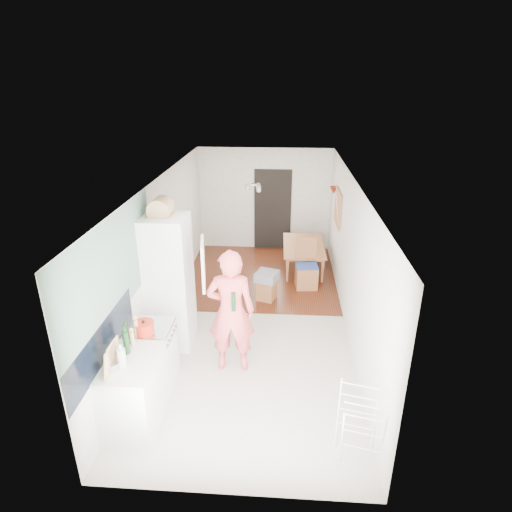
# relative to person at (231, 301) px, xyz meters

# --- Properties ---
(room_shell) EXTENTS (3.20, 7.00, 2.50)m
(room_shell) POSITION_rel_person_xyz_m (0.24, 1.37, 0.14)
(room_shell) COLOR white
(room_shell) RESTS_ON ground
(floor) EXTENTS (3.20, 7.00, 0.01)m
(floor) POSITION_rel_person_xyz_m (0.24, 1.37, -1.11)
(floor) COLOR #B9AEA1
(floor) RESTS_ON ground
(wood_floor_overlay) EXTENTS (3.20, 3.30, 0.01)m
(wood_floor_overlay) POSITION_rel_person_xyz_m (0.24, 3.22, -1.11)
(wood_floor_overlay) COLOR #5C2614
(wood_floor_overlay) RESTS_ON room_shell
(sage_wall_panel) EXTENTS (0.02, 3.00, 1.30)m
(sage_wall_panel) POSITION_rel_person_xyz_m (-1.35, -0.63, 0.74)
(sage_wall_panel) COLOR slate
(sage_wall_panel) RESTS_ON room_shell
(tile_splashback) EXTENTS (0.02, 1.90, 0.50)m
(tile_splashback) POSITION_rel_person_xyz_m (-1.35, -1.18, 0.04)
(tile_splashback) COLOR black
(tile_splashback) RESTS_ON room_shell
(doorway_recess) EXTENTS (0.90, 0.04, 2.00)m
(doorway_recess) POSITION_rel_person_xyz_m (0.44, 4.85, -0.11)
(doorway_recess) COLOR black
(doorway_recess) RESTS_ON room_shell
(base_cabinet) EXTENTS (0.60, 0.90, 0.86)m
(base_cabinet) POSITION_rel_person_xyz_m (-1.06, -1.18, -0.68)
(base_cabinet) COLOR white
(base_cabinet) RESTS_ON room_shell
(worktop) EXTENTS (0.62, 0.92, 0.06)m
(worktop) POSITION_rel_person_xyz_m (-1.06, -1.18, -0.22)
(worktop) COLOR silver
(worktop) RESTS_ON room_shell
(range_cooker) EXTENTS (0.60, 0.60, 0.88)m
(range_cooker) POSITION_rel_person_xyz_m (-1.06, -0.43, -0.67)
(range_cooker) COLOR white
(range_cooker) RESTS_ON room_shell
(cooker_top) EXTENTS (0.60, 0.60, 0.04)m
(cooker_top) POSITION_rel_person_xyz_m (-1.06, -0.43, -0.21)
(cooker_top) COLOR #BABABD
(cooker_top) RESTS_ON room_shell
(fridge_housing) EXTENTS (0.66, 0.66, 2.15)m
(fridge_housing) POSITION_rel_person_xyz_m (-1.03, 0.59, -0.04)
(fridge_housing) COLOR white
(fridge_housing) RESTS_ON room_shell
(fridge_door) EXTENTS (0.14, 0.56, 0.70)m
(fridge_door) POSITION_rel_person_xyz_m (-0.42, 0.29, 0.44)
(fridge_door) COLOR white
(fridge_door) RESTS_ON room_shell
(fridge_interior) EXTENTS (0.02, 0.52, 0.66)m
(fridge_interior) POSITION_rel_person_xyz_m (-0.72, 0.59, 0.44)
(fridge_interior) COLOR white
(fridge_interior) RESTS_ON room_shell
(pinboard) EXTENTS (0.03, 0.90, 0.70)m
(pinboard) POSITION_rel_person_xyz_m (1.82, 3.27, 0.44)
(pinboard) COLOR tan
(pinboard) RESTS_ON room_shell
(pinboard_frame) EXTENTS (0.00, 0.94, 0.74)m
(pinboard_frame) POSITION_rel_person_xyz_m (1.80, 3.27, 0.44)
(pinboard_frame) COLOR #9F603D
(pinboard_frame) RESTS_ON room_shell
(wall_sconce) EXTENTS (0.18, 0.18, 0.16)m
(wall_sconce) POSITION_rel_person_xyz_m (1.78, 3.92, 0.64)
(wall_sconce) COLOR maroon
(wall_sconce) RESTS_ON room_shell
(person) EXTENTS (0.84, 0.58, 2.23)m
(person) POSITION_rel_person_xyz_m (0.00, 0.00, 0.00)
(person) COLOR #F65B5D
(person) RESTS_ON floor
(dining_table) EXTENTS (0.78, 1.37, 0.48)m
(dining_table) POSITION_rel_person_xyz_m (1.20, 3.65, -0.87)
(dining_table) COLOR #9F603D
(dining_table) RESTS_ON floor
(dining_chair) EXTENTS (0.47, 0.47, 1.02)m
(dining_chair) POSITION_rel_person_xyz_m (1.21, 2.71, -0.60)
(dining_chair) COLOR #9F603D
(dining_chair) RESTS_ON floor
(stool) EXTENTS (0.41, 0.41, 0.42)m
(stool) POSITION_rel_person_xyz_m (0.42, 2.13, -0.90)
(stool) COLOR #9F603D
(stool) RESTS_ON floor
(grey_drape) EXTENTS (0.49, 0.49, 0.18)m
(grey_drape) POSITION_rel_person_xyz_m (0.42, 2.11, -0.61)
(grey_drape) COLOR gray
(grey_drape) RESTS_ON stool
(drying_rack) EXTENTS (0.53, 0.50, 0.87)m
(drying_rack) POSITION_rel_person_xyz_m (1.62, -1.52, -0.68)
(drying_rack) COLOR white
(drying_rack) RESTS_ON floor
(bread_bin) EXTENTS (0.43, 0.41, 0.19)m
(bread_bin) POSITION_rel_person_xyz_m (-1.08, 0.65, 1.13)
(bread_bin) COLOR #D8B276
(bread_bin) RESTS_ON fridge_housing
(red_casserole) EXTENTS (0.30, 0.30, 0.16)m
(red_casserole) POSITION_rel_person_xyz_m (-1.07, -0.57, -0.12)
(red_casserole) COLOR red
(red_casserole) RESTS_ON cooker_top
(steel_pan) EXTENTS (0.21, 0.21, 0.09)m
(steel_pan) POSITION_rel_person_xyz_m (-1.21, -1.34, -0.15)
(steel_pan) COLOR #BABABD
(steel_pan) RESTS_ON worktop
(held_bottle) EXTENTS (0.06, 0.06, 0.27)m
(held_bottle) POSITION_rel_person_xyz_m (0.06, -0.15, 0.07)
(held_bottle) COLOR #143C18
(held_bottle) RESTS_ON person
(bottle_a) EXTENTS (0.08, 0.08, 0.30)m
(bottle_a) POSITION_rel_person_xyz_m (-1.14, -1.03, -0.04)
(bottle_a) COLOR #143C18
(bottle_a) RESTS_ON worktop
(bottle_b) EXTENTS (0.07, 0.07, 0.25)m
(bottle_b) POSITION_rel_person_xyz_m (-1.20, -0.84, -0.07)
(bottle_b) COLOR #143C18
(bottle_b) RESTS_ON worktop
(bottle_c) EXTENTS (0.12, 0.12, 0.24)m
(bottle_c) POSITION_rel_person_xyz_m (-1.10, -1.29, -0.07)
(bottle_c) COLOR beige
(bottle_c) RESTS_ON worktop
(pepper_mill_front) EXTENTS (0.07, 0.07, 0.20)m
(pepper_mill_front) POSITION_rel_person_xyz_m (-1.12, -0.88, -0.09)
(pepper_mill_front) COLOR #D8B276
(pepper_mill_front) RESTS_ON worktop
(pepper_mill_back) EXTENTS (0.08, 0.08, 0.24)m
(pepper_mill_back) POSITION_rel_person_xyz_m (-1.15, -0.65, -0.07)
(pepper_mill_back) COLOR #D8B276
(pepper_mill_back) RESTS_ON worktop
(chopping_boards) EXTENTS (0.05, 0.28, 0.38)m
(chopping_boards) POSITION_rel_person_xyz_m (-1.18, -1.39, -0.00)
(chopping_boards) COLOR #D8B276
(chopping_boards) RESTS_ON worktop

